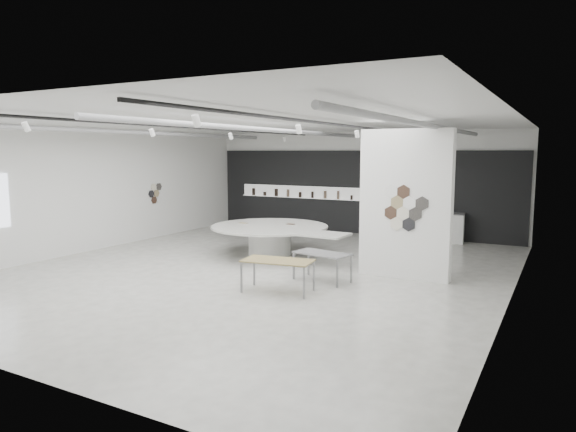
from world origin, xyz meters
The scene contains 7 objects.
room centered at (-0.09, 0.00, 2.07)m, with size 12.02×14.02×3.82m.
back_wall_display centered at (-0.08, 6.93, 1.54)m, with size 11.80×0.27×3.10m.
partition_column centered at (3.50, 1.00, 1.80)m, with size 2.20×0.38×3.60m.
display_island centered at (-0.73, 1.81, 0.58)m, with size 4.53×3.66×0.89m.
sample_table_wood centered at (1.45, -1.61, 0.66)m, with size 1.61×0.97×0.71m.
sample_table_stone centered at (1.90, -0.29, 0.63)m, with size 1.43×0.90×0.68m.
kitchen_counter centered at (3.08, 6.52, 0.50)m, with size 1.84×0.88×1.40m.
Camera 1 is at (6.91, -11.14, 3.06)m, focal length 32.00 mm.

